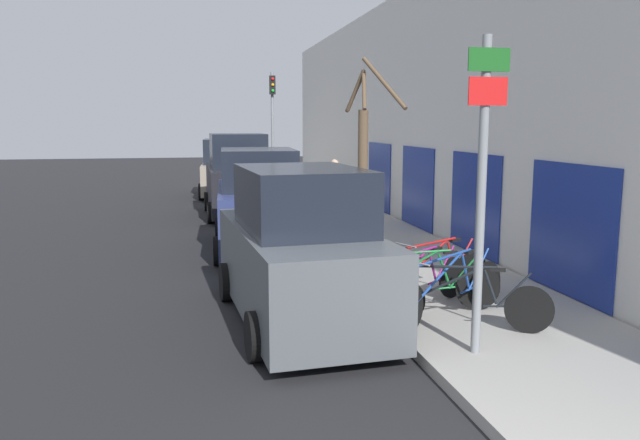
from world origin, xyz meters
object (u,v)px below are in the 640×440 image
(bicycle_1, at_px, (449,293))
(parked_car_0, at_px, (300,253))
(parked_car_1, at_px, (258,205))
(parked_car_2, at_px, (238,180))
(street_tree, at_px, (363,168))
(parked_car_3, at_px, (226,171))
(traffic_light, at_px, (273,119))
(bicycle_4, at_px, (436,273))
(signpost, at_px, (482,186))
(bicycle_2, at_px, (420,285))
(bicycle_3, at_px, (417,283))
(bicycle_0, at_px, (464,301))
(pedestrian_near, at_px, (335,184))

(bicycle_1, xyz_separation_m, parked_car_0, (-1.95, 0.87, 0.46))
(parked_car_1, height_order, parked_car_2, parked_car_2)
(street_tree, bearing_deg, parked_car_2, 103.88)
(parked_car_3, distance_m, traffic_light, 3.80)
(parked_car_1, bearing_deg, bicycle_4, -62.12)
(signpost, xyz_separation_m, parked_car_0, (-1.79, 2.03, -1.13))
(parked_car_1, relative_size, parked_car_2, 1.06)
(bicycle_1, height_order, bicycle_4, bicycle_1)
(bicycle_1, distance_m, bicycle_2, 0.58)
(bicycle_3, distance_m, parked_car_3, 16.58)
(bicycle_0, relative_size, pedestrian_near, 1.20)
(parked_car_1, relative_size, parked_car_3, 1.05)
(bicycle_0, xyz_separation_m, traffic_light, (-0.65, 14.60, 2.51))
(bicycle_1, height_order, pedestrian_near, pedestrian_near)
(bicycle_1, height_order, parked_car_0, parked_car_0)
(signpost, distance_m, bicycle_2, 2.35)
(parked_car_3, height_order, traffic_light, traffic_light)
(parked_car_0, bearing_deg, parked_car_1, 86.38)
(signpost, xyz_separation_m, parked_car_2, (-1.86, 12.83, -1.02))
(bicycle_1, relative_size, parked_car_1, 0.50)
(bicycle_1, xyz_separation_m, bicycle_3, (-0.20, 0.70, -0.03))
(bicycle_0, bearing_deg, bicycle_1, 47.06)
(bicycle_2, bearing_deg, parked_car_1, 24.23)
(bicycle_3, distance_m, parked_car_2, 11.14)
(parked_car_2, xyz_separation_m, traffic_light, (1.46, 2.66, 1.89))
(pedestrian_near, bearing_deg, bicycle_1, -106.64)
(bicycle_3, bearing_deg, parked_car_2, -21.11)
(bicycle_1, xyz_separation_m, parked_car_2, (-2.01, 11.67, 0.58))
(parked_car_3, bearing_deg, parked_car_1, -85.64)
(bicycle_1, relative_size, pedestrian_near, 1.32)
(signpost, bearing_deg, parked_car_1, 104.10)
(bicycle_3, bearing_deg, bicycle_1, 165.90)
(signpost, xyz_separation_m, bicycle_3, (-0.05, 1.86, -1.63))
(parked_car_2, bearing_deg, bicycle_0, -80.29)
(street_tree, bearing_deg, bicycle_3, -91.45)
(bicycle_3, bearing_deg, parked_car_1, -12.31)
(parked_car_2, bearing_deg, street_tree, -76.42)
(bicycle_2, distance_m, bicycle_3, 0.16)
(bicycle_3, height_order, parked_car_1, parked_car_1)
(bicycle_0, relative_size, parked_car_1, 0.46)
(bicycle_1, relative_size, parked_car_0, 0.50)
(parked_car_0, bearing_deg, signpost, -52.53)
(parked_car_2, xyz_separation_m, parked_car_3, (-0.07, 5.49, -0.13))
(bicycle_1, distance_m, parked_car_0, 2.18)
(bicycle_2, relative_size, parked_car_2, 0.56)
(bicycle_2, bearing_deg, signpost, -171.16)
(bicycle_4, height_order, pedestrian_near, pedestrian_near)
(bicycle_2, bearing_deg, bicycle_4, -31.20)
(signpost, height_order, pedestrian_near, signpost)
(traffic_light, bearing_deg, bicycle_2, -88.61)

